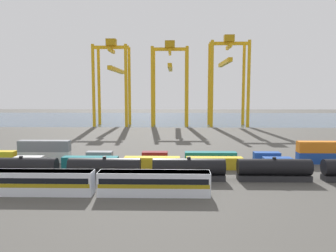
% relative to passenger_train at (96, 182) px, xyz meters
% --- Properties ---
extents(ground_plane, '(420.00, 420.00, 0.00)m').
position_rel_passenger_train_xyz_m(ground_plane, '(6.93, 58.37, -2.14)').
color(ground_plane, '#4C4944').
extents(harbour_water, '(400.00, 110.00, 0.01)m').
position_rel_passenger_train_xyz_m(harbour_water, '(6.93, 157.46, -2.14)').
color(harbour_water, '#384C60').
rests_on(harbour_water, ground_plane).
extents(passenger_train, '(36.99, 3.14, 3.90)m').
position_rel_passenger_train_xyz_m(passenger_train, '(0.00, 0.00, 0.00)').
color(passenger_train, silver).
rests_on(passenger_train, ground_plane).
extents(freight_tank_row, '(77.82, 3.02, 4.48)m').
position_rel_passenger_train_xyz_m(freight_tank_row, '(15.44, 9.33, -0.01)').
color(freight_tank_row, '#232326').
rests_on(freight_tank_row, ground_plane).
extents(shipping_container_2, '(6.04, 2.44, 2.60)m').
position_rel_passenger_train_xyz_m(shipping_container_2, '(-19.27, 18.40, -0.84)').
color(shipping_container_2, silver).
rests_on(shipping_container_2, ground_plane).
extents(shipping_container_3, '(12.10, 2.44, 2.60)m').
position_rel_passenger_train_xyz_m(shipping_container_3, '(-5.73, 18.40, -0.84)').
color(shipping_container_3, '#146066').
rests_on(shipping_container_3, ground_plane).
extents(shipping_container_4, '(12.10, 2.44, 2.60)m').
position_rel_passenger_train_xyz_m(shipping_container_4, '(7.81, 18.40, -0.84)').
color(shipping_container_4, gold).
rests_on(shipping_container_4, ground_plane).
extents(shipping_container_5, '(12.10, 2.44, 2.60)m').
position_rel_passenger_train_xyz_m(shipping_container_5, '(21.35, 18.40, -0.84)').
color(shipping_container_5, gold).
rests_on(shipping_container_5, ground_plane).
extents(shipping_container_6, '(6.04, 2.44, 2.60)m').
position_rel_passenger_train_xyz_m(shipping_container_6, '(34.89, 18.40, -0.84)').
color(shipping_container_6, '#1C4299').
rests_on(shipping_container_6, ground_plane).
extents(shipping_container_8, '(12.10, 2.44, 2.60)m').
position_rel_passenger_train_xyz_m(shipping_container_8, '(-18.32, 24.68, -0.84)').
color(shipping_container_8, silver).
rests_on(shipping_container_8, ground_plane).
extents(shipping_container_9, '(12.10, 2.44, 2.60)m').
position_rel_passenger_train_xyz_m(shipping_container_9, '(-18.32, 24.68, 1.76)').
color(shipping_container_9, slate).
rests_on(shipping_container_9, shipping_container_8).
extents(shipping_container_10, '(6.04, 2.44, 2.60)m').
position_rel_passenger_train_xyz_m(shipping_container_10, '(-5.15, 24.68, -0.84)').
color(shipping_container_10, slate).
rests_on(shipping_container_10, ground_plane).
extents(shipping_container_11, '(6.04, 2.44, 2.60)m').
position_rel_passenger_train_xyz_m(shipping_container_11, '(8.02, 24.68, -0.84)').
color(shipping_container_11, maroon).
rests_on(shipping_container_11, ground_plane).
extents(shipping_container_12, '(12.10, 2.44, 2.60)m').
position_rel_passenger_train_xyz_m(shipping_container_12, '(21.18, 24.68, -0.84)').
color(shipping_container_12, '#146066').
rests_on(shipping_container_12, ground_plane).
extents(shipping_container_13, '(6.04, 2.44, 2.60)m').
position_rel_passenger_train_xyz_m(shipping_container_13, '(34.35, 24.68, -0.84)').
color(shipping_container_13, '#1C4299').
rests_on(shipping_container_13, ground_plane).
extents(shipping_container_14, '(12.10, 2.44, 2.60)m').
position_rel_passenger_train_xyz_m(shipping_container_14, '(47.52, 24.68, -0.84)').
color(shipping_container_14, '#1C4299').
rests_on(shipping_container_14, ground_plane).
extents(shipping_container_15, '(12.10, 2.44, 2.60)m').
position_rel_passenger_train_xyz_m(shipping_container_15, '(47.52, 24.68, 1.76)').
color(shipping_container_15, orange).
rests_on(shipping_container_15, shipping_container_14).
extents(gantry_crane_west, '(17.31, 40.24, 42.57)m').
position_rel_passenger_train_xyz_m(gantry_crane_west, '(-18.76, 114.93, 23.46)').
color(gantry_crane_west, gold).
rests_on(gantry_crane_west, ground_plane).
extents(gantry_crane_central, '(18.20, 34.00, 41.58)m').
position_rel_passenger_train_xyz_m(gantry_crane_central, '(10.02, 114.01, 23.19)').
color(gantry_crane_central, gold).
rests_on(gantry_crane_central, ground_plane).
extents(gantry_crane_east, '(19.00, 38.22, 44.24)m').
position_rel_passenger_train_xyz_m(gantry_crane_east, '(38.80, 114.46, 25.01)').
color(gantry_crane_east, gold).
rests_on(gantry_crane_east, ground_plane).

